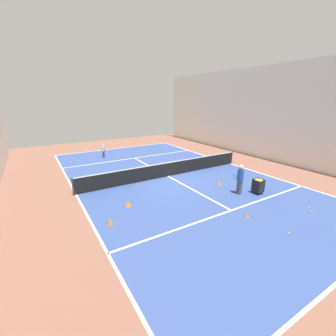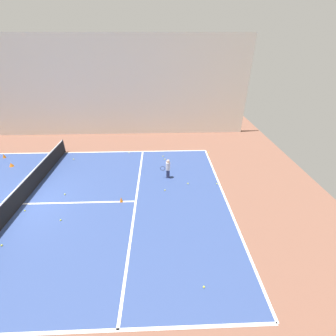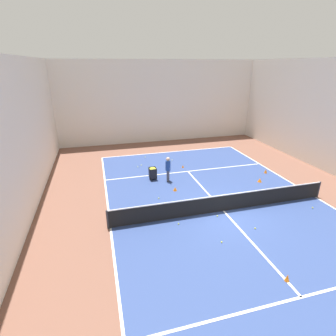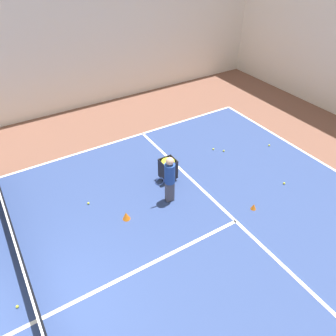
{
  "view_description": "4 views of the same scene",
  "coord_description": "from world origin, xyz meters",
  "views": [
    {
      "loc": [
        7.44,
        12.17,
        5.0
      ],
      "look_at": [
        0.0,
        0.0,
        0.59
      ],
      "focal_mm": 24.0,
      "sensor_mm": 36.0,
      "label": 1
    },
    {
      "loc": [
        -9.13,
        -6.99,
        7.21
      ],
      "look_at": [
        2.2,
        -7.41,
        0.67
      ],
      "focal_mm": 24.0,
      "sensor_mm": 36.0,
      "label": 2
    },
    {
      "loc": [
        -5.99,
        -10.75,
        7.21
      ],
      "look_at": [
        -1.81,
        4.5,
        0.91
      ],
      "focal_mm": 28.0,
      "sensor_mm": 36.0,
      "label": 3
    },
    {
      "loc": [
        4.71,
        0.43,
        7.1
      ],
      "look_at": [
        -2.73,
        5.0,
        0.49
      ],
      "focal_mm": 35.0,
      "sensor_mm": 36.0,
      "label": 4
    }
  ],
  "objects": [
    {
      "name": "ground_plane",
      "position": [
        0.0,
        0.0,
        0.0
      ],
      "size": [
        31.99,
        31.99,
        0.0
      ],
      "primitive_type": "plane",
      "color": "brown"
    },
    {
      "name": "court_playing_area",
      "position": [
        0.0,
        0.0,
        0.0
      ],
      "size": [
        11.71,
        20.64,
        0.0
      ],
      "color": "navy",
      "rests_on": "ground"
    },
    {
      "name": "line_baseline_near",
      "position": [
        0.0,
        -10.32,
        0.01
      ],
      "size": [
        11.71,
        0.1,
        0.0
      ],
      "primitive_type": "cube",
      "color": "white",
      "rests_on": "ground"
    },
    {
      "name": "line_sideline_left",
      "position": [
        -5.86,
        0.0,
        0.01
      ],
      "size": [
        0.1,
        20.64,
        0.0
      ],
      "primitive_type": "cube",
      "color": "white",
      "rests_on": "ground"
    },
    {
      "name": "line_sideline_right",
      "position": [
        5.86,
        0.0,
        0.01
      ],
      "size": [
        0.1,
        20.64,
        0.0
      ],
      "primitive_type": "cube",
      "color": "white",
      "rests_on": "ground"
    },
    {
      "name": "line_service_near",
      "position": [
        0.0,
        -5.68,
        0.01
      ],
      "size": [
        11.71,
        0.1,
        0.0
      ],
      "primitive_type": "cube",
      "color": "white",
      "rests_on": "ground"
    },
    {
      "name": "line_service_far",
      "position": [
        0.0,
        5.68,
        0.01
      ],
      "size": [
        11.71,
        0.1,
        0.0
      ],
      "primitive_type": "cube",
      "color": "white",
      "rests_on": "ground"
    },
    {
      "name": "line_centre_service",
      "position": [
        0.0,
        0.0,
        0.01
      ],
      "size": [
        0.1,
        11.35,
        0.0
      ],
      "primitive_type": "cube",
      "color": "white",
      "rests_on": "ground"
    },
    {
      "name": "hall_enclosure_left",
      "position": [
        -9.61,
        0.0,
        3.81
      ],
      "size": [
        0.15,
        28.29,
        7.61
      ],
      "color": "silver",
      "rests_on": "ground"
    },
    {
      "name": "tennis_net",
      "position": [
        0.0,
        0.0,
        0.51
      ],
      "size": [
        12.01,
        0.1,
        0.98
      ],
      "color": "#2D2D33",
      "rests_on": "ground"
    },
    {
      "name": "player_near_baseline",
      "position": [
        2.2,
        -7.39,
        0.69
      ],
      "size": [
        0.26,
        0.57,
        1.21
      ],
      "rotation": [
        0.0,
        0.0,
        1.51
      ],
      "color": "#2D3351",
      "rests_on": "ground"
    },
    {
      "name": "coach_at_net",
      "position": [
        -1.81,
        4.49,
        0.95
      ],
      "size": [
        0.37,
        0.68,
        1.65
      ],
      "rotation": [
        0.0,
        0.0,
        -1.72
      ],
      "color": "#4C4C56",
      "rests_on": "ground"
    },
    {
      "name": "ball_cart",
      "position": [
        -2.73,
        5.0,
        0.58
      ],
      "size": [
        0.47,
        0.51,
        0.83
      ],
      "color": "black",
      "rests_on": "ground"
    },
    {
      "name": "training_cone_0",
      "position": [
        5.21,
        3.92,
        0.15
      ],
      "size": [
        0.21,
        0.21,
        0.3
      ],
      "primitive_type": "cone",
      "color": "orange",
      "rests_on": "ground"
    },
    {
      "name": "training_cone_1",
      "position": [
        -0.0,
        -4.95,
        0.15
      ],
      "size": [
        0.17,
        0.17,
        0.28
      ],
      "primitive_type": "cone",
      "color": "orange",
      "rests_on": "ground"
    },
    {
      "name": "training_cone_2",
      "position": [
        -1.78,
        2.96,
        0.13
      ],
      "size": [
        0.24,
        0.24,
        0.25
      ],
      "primitive_type": "cone",
      "color": "orange",
      "rests_on": "ground"
    },
    {
      "name": "training_cone_3",
      "position": [
        -0.12,
        6.48,
        0.1
      ],
      "size": [
        0.17,
        0.17,
        0.2
      ],
      "primitive_type": "cone",
      "color": "orange",
      "rests_on": "ground"
    },
    {
      "name": "training_cone_4",
      "position": [
        3.95,
        2.73,
        0.13
      ],
      "size": [
        0.28,
        0.28,
        0.25
      ],
      "primitive_type": "cone",
      "color": "orange",
      "rests_on": "ground"
    },
    {
      "name": "tennis_ball_0",
      "position": [
        5.46,
        -10.5,
        0.04
      ],
      "size": [
        0.07,
        0.07,
        0.07
      ],
      "primitive_type": "sphere",
      "color": "yellow",
      "rests_on": "ground"
    },
    {
      "name": "tennis_ball_1",
      "position": [
        5.61,
        -4.7,
        0.04
      ],
      "size": [
        0.07,
        0.07,
        0.07
      ],
      "primitive_type": "sphere",
      "color": "yellow",
      "rests_on": "ground"
    },
    {
      "name": "tennis_ball_2",
      "position": [
        1.48,
        -8.52,
        0.04
      ],
      "size": [
        0.07,
        0.07,
        0.07
      ],
      "primitive_type": "sphere",
      "color": "yellow",
      "rests_on": "ground"
    },
    {
      "name": "tennis_ball_3",
      "position": [
        4.5,
        -7.27,
        0.04
      ],
      "size": [
        0.07,
        0.07,
        0.07
      ],
      "primitive_type": "sphere",
      "color": "yellow",
      "rests_on": "ground"
    },
    {
      "name": "tennis_ball_4",
      "position": [
        -0.56,
        -0.39,
        0.04
      ],
      "size": [
        0.07,
        0.07,
        0.07
      ],
      "primitive_type": "sphere",
      "color": "yellow",
      "rests_on": "ground"
    },
    {
      "name": "tennis_ball_5",
      "position": [
        1.39,
        -10.16,
        0.04
      ],
      "size": [
        0.07,
        0.07,
        0.07
      ],
      "primitive_type": "sphere",
      "color": "yellow",
      "rests_on": "ground"
    },
    {
      "name": "tennis_ball_6",
      "position": [
        0.69,
        -1.85,
        0.04
      ],
      "size": [
        0.07,
        0.07,
        0.07
      ],
      "primitive_type": "sphere",
      "color": "yellow",
      "rests_on": "ground"
    },
    {
      "name": "tennis_ball_7",
      "position": [
        2.52,
        0.74,
        0.04
      ],
      "size": [
        0.07,
        0.07,
        0.07
      ],
      "primitive_type": "sphere",
      "color": "yellow",
      "rests_on": "ground"
    },
    {
      "name": "tennis_ball_8",
      "position": [
        4.97,
        -7.15,
        0.04
      ],
      "size": [
        0.07,
        0.07,
        0.07
      ],
      "primitive_type": "sphere",
      "color": "yellow",
      "rests_on": "ground"
    },
    {
      "name": "tennis_ball_10",
      "position": [
        0.88,
        -7.19,
        0.04
      ],
      "size": [
        0.07,
        0.07,
        0.07
      ],
      "primitive_type": "sphere",
      "color": "yellow",
      "rests_on": "ground"
    },
    {
      "name": "tennis_ball_11",
      "position": [
        4.73,
        -1.01,
        0.04
      ],
      "size": [
        0.07,
        0.07,
        0.07
      ],
      "primitive_type": "sphere",
      "color": "yellow",
      "rests_on": "ground"
    },
    {
      "name": "tennis_ball_12",
      "position": [
        -0.46,
        8.2,
        0.04
      ],
      "size": [
        0.07,
        0.07,
        0.07
      ],
      "primitive_type": "sphere",
      "color": "yellow",
      "rests_on": "ground"
    },
    {
      "name": "tennis_ball_13",
      "position": [
        4.96,
        -10.33,
        0.04
      ],
      "size": [
        0.07,
        0.07,
        0.07
      ],
      "primitive_type": "sphere",
      "color": "yellow",
      "rests_on": "ground"
    },
    {
      "name": "tennis_ball_14",
      "position": [
        -1.28,
        -2.37,
        0.04
      ],
      "size": [
        0.07,
        0.07,
        0.07
      ],
      "primitive_type": "sphere",
      "color": "yellow",
      "rests_on": "ground"
    },
    {
      "name": "tennis_ball_15",
      "position": [
        -3.35,
        7.44,
        0.04
      ],
      "size": [
        0.07,
        0.07,
        0.07
      ],
      "primitive_type": "sphere",
      "color": "yellow",
      "rests_on": "ground"
    },
    {
      "name": "tennis_ball_16",
      "position": [
        -2.98,
        2.23,
        0.04
      ],
      "size": [
        0.07,
        0.07,
        0.07
      ],
      "primitive_type": "sphere",
      "color": "yellow",
      "rests_on": "ground"
    },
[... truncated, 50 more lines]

